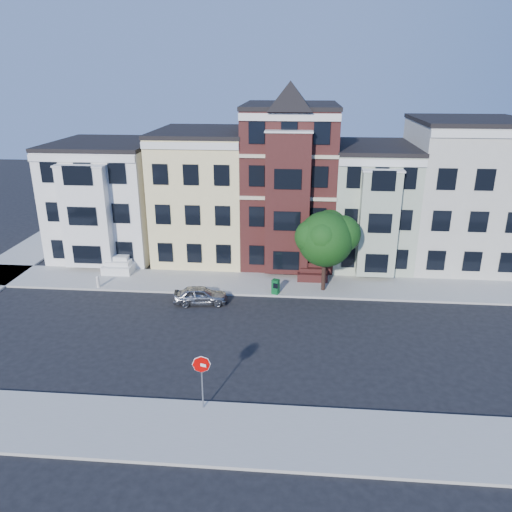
# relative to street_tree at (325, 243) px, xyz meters

# --- Properties ---
(ground) EXTENTS (120.00, 120.00, 0.00)m
(ground) POSITION_rel_street_tree_xyz_m (-2.68, -7.23, -3.63)
(ground) COLOR black
(far_sidewalk) EXTENTS (60.00, 4.00, 0.15)m
(far_sidewalk) POSITION_rel_street_tree_xyz_m (-2.68, 0.77, -3.56)
(far_sidewalk) COLOR #9E9B93
(far_sidewalk) RESTS_ON ground
(near_sidewalk) EXTENTS (60.00, 4.00, 0.15)m
(near_sidewalk) POSITION_rel_street_tree_xyz_m (-2.68, -15.23, -3.56)
(near_sidewalk) COLOR #9E9B93
(near_sidewalk) RESTS_ON ground
(house_white) EXTENTS (8.00, 9.00, 9.00)m
(house_white) POSITION_rel_street_tree_xyz_m (-17.68, 7.27, 0.87)
(house_white) COLOR white
(house_white) RESTS_ON ground
(house_yellow) EXTENTS (7.00, 9.00, 10.00)m
(house_yellow) POSITION_rel_street_tree_xyz_m (-9.68, 7.27, 1.37)
(house_yellow) COLOR #F4E098
(house_yellow) RESTS_ON ground
(house_brown) EXTENTS (7.00, 9.00, 12.00)m
(house_brown) POSITION_rel_street_tree_xyz_m (-2.68, 7.27, 2.37)
(house_brown) COLOR #3B1614
(house_brown) RESTS_ON ground
(house_green) EXTENTS (6.00, 9.00, 9.00)m
(house_green) POSITION_rel_street_tree_xyz_m (3.82, 7.27, 0.87)
(house_green) COLOR #A4B298
(house_green) RESTS_ON ground
(house_cream) EXTENTS (8.00, 9.00, 11.00)m
(house_cream) POSITION_rel_street_tree_xyz_m (10.82, 7.27, 1.87)
(house_cream) COLOR beige
(house_cream) RESTS_ON ground
(street_tree) EXTENTS (6.11, 6.11, 6.97)m
(street_tree) POSITION_rel_street_tree_xyz_m (0.00, 0.00, 0.00)
(street_tree) COLOR #1E5118
(street_tree) RESTS_ON far_sidewalk
(parked_car) EXTENTS (3.69, 1.85, 1.21)m
(parked_car) POSITION_rel_street_tree_xyz_m (-8.21, -2.63, -3.03)
(parked_car) COLOR gray
(parked_car) RESTS_ON ground
(newspaper_box) EXTENTS (0.58, 0.55, 1.03)m
(newspaper_box) POSITION_rel_street_tree_xyz_m (-3.29, -0.93, -2.97)
(newspaper_box) COLOR #0C5C27
(newspaper_box) RESTS_ON far_sidewalk
(fire_hydrant) EXTENTS (0.28, 0.28, 0.68)m
(fire_hydrant) POSITION_rel_street_tree_xyz_m (-15.91, -0.93, -3.14)
(fire_hydrant) COLOR silver
(fire_hydrant) RESTS_ON far_sidewalk
(stop_sign) EXTENTS (0.83, 0.34, 3.03)m
(stop_sign) POSITION_rel_street_tree_xyz_m (-5.97, -13.70, -1.97)
(stop_sign) COLOR #C10201
(stop_sign) RESTS_ON near_sidewalk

